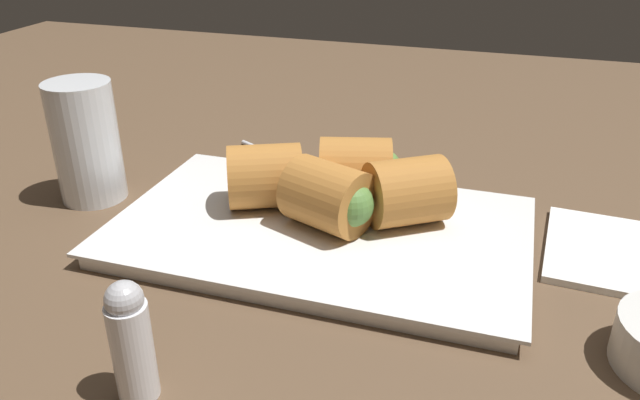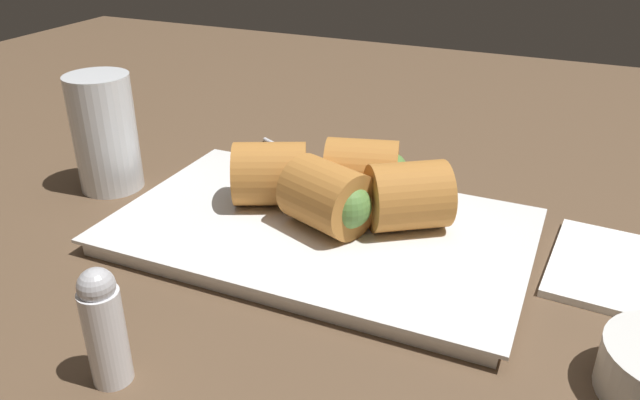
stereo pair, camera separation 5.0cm
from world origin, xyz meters
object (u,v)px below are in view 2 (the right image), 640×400
serving_plate (320,231)px  drinking_glass (105,133)px  salt_shaker (104,326)px  spoon (330,170)px

serving_plate → drinking_glass: size_ratio=3.03×
drinking_glass → salt_shaker: (-18.46, 21.55, -1.71)cm
serving_plate → salt_shaker: 21.19cm
spoon → salt_shaker: size_ratio=1.84×
spoon → drinking_glass: drinking_glass is taller
serving_plate → drinking_glass: (23.11, -1.13, 4.90)cm
spoon → serving_plate: bearing=109.6°
drinking_glass → salt_shaker: bearing=130.6°
drinking_glass → serving_plate: bearing=177.2°
serving_plate → drinking_glass: drinking_glass is taller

